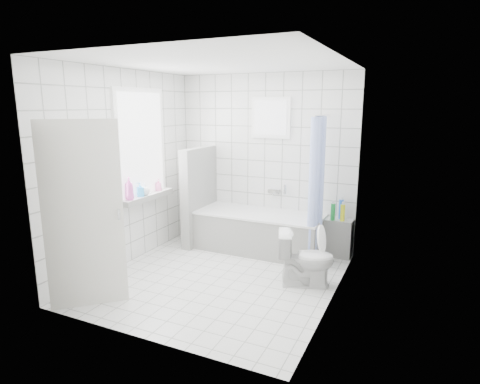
% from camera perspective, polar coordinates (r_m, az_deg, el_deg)
% --- Properties ---
extents(ground, '(3.00, 3.00, 0.00)m').
position_cam_1_polar(ground, '(5.18, -2.87, -12.07)').
color(ground, white).
rests_on(ground, ground).
extents(ceiling, '(3.00, 3.00, 0.00)m').
position_cam_1_polar(ceiling, '(4.75, -3.22, 17.89)').
color(ceiling, white).
rests_on(ceiling, ground).
extents(wall_back, '(2.80, 0.02, 2.60)m').
position_cam_1_polar(wall_back, '(6.14, 3.53, 4.44)').
color(wall_back, white).
rests_on(wall_back, ground).
extents(wall_front, '(2.80, 0.02, 2.60)m').
position_cam_1_polar(wall_front, '(3.57, -14.37, -1.62)').
color(wall_front, white).
rests_on(wall_front, ground).
extents(wall_left, '(0.02, 3.00, 2.60)m').
position_cam_1_polar(wall_left, '(5.58, -15.87, 3.21)').
color(wall_left, white).
rests_on(wall_left, ground).
extents(wall_right, '(0.02, 3.00, 2.60)m').
position_cam_1_polar(wall_right, '(4.33, 13.58, 0.83)').
color(wall_right, white).
rests_on(wall_right, ground).
extents(window_left, '(0.01, 0.90, 1.40)m').
position_cam_1_polar(window_left, '(5.75, -13.76, 6.59)').
color(window_left, white).
rests_on(window_left, wall_left).
extents(window_back, '(0.50, 0.01, 0.50)m').
position_cam_1_polar(window_back, '(6.01, 4.35, 10.48)').
color(window_back, white).
rests_on(window_back, wall_back).
extents(window_sill, '(0.18, 1.02, 0.08)m').
position_cam_1_polar(window_sill, '(5.83, -13.04, -0.67)').
color(window_sill, white).
rests_on(window_sill, wall_left).
extents(door, '(0.61, 0.58, 2.00)m').
position_cam_1_polar(door, '(4.49, -21.35, -3.22)').
color(door, silver).
rests_on(door, ground).
extents(bathtub, '(1.87, 0.77, 0.58)m').
position_cam_1_polar(bathtub, '(6.00, 2.76, -5.64)').
color(bathtub, white).
rests_on(bathtub, ground).
extents(partition_wall, '(0.15, 0.85, 1.50)m').
position_cam_1_polar(partition_wall, '(6.27, -5.86, -0.56)').
color(partition_wall, white).
rests_on(partition_wall, ground).
extents(tiled_ledge, '(0.40, 0.24, 0.55)m').
position_cam_1_polar(tiled_ledge, '(5.94, 13.70, -6.32)').
color(tiled_ledge, white).
rests_on(tiled_ledge, ground).
extents(toilet, '(0.75, 0.57, 0.67)m').
position_cam_1_polar(toilet, '(4.92, 9.34, -9.31)').
color(toilet, white).
rests_on(toilet, ground).
extents(curtain_rod, '(0.02, 0.80, 0.02)m').
position_cam_1_polar(curtain_rod, '(5.42, 11.59, 10.61)').
color(curtain_rod, silver).
rests_on(curtain_rod, wall_back).
extents(shower_curtain, '(0.14, 0.48, 1.78)m').
position_cam_1_polar(shower_curtain, '(5.39, 10.86, 1.00)').
color(shower_curtain, '#5270F1').
rests_on(shower_curtain, curtain_rod).
extents(tub_faucet, '(0.18, 0.06, 0.06)m').
position_cam_1_polar(tub_faucet, '(6.12, 4.87, 0.12)').
color(tub_faucet, silver).
rests_on(tub_faucet, wall_back).
extents(sill_bottles, '(0.19, 0.78, 0.31)m').
position_cam_1_polar(sill_bottles, '(5.66, -14.14, 0.52)').
color(sill_bottles, '#38B5FE').
rests_on(sill_bottles, window_sill).
extents(ledge_bottles, '(0.19, 0.18, 0.28)m').
position_cam_1_polar(ledge_bottles, '(5.80, 13.90, -2.67)').
color(ledge_bottles, '#189236').
rests_on(ledge_bottles, tiled_ledge).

